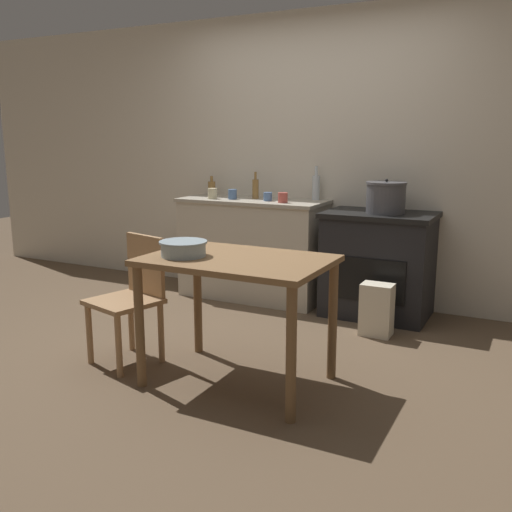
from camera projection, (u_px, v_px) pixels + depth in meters
name	position (u px, v px, depth m)	size (l,w,h in m)	color
ground_plane	(229.00, 349.00, 4.02)	(14.00, 14.00, 0.00)	brown
wall_back	(315.00, 158.00, 5.13)	(8.00, 0.07, 2.55)	beige
counter_cabinet	(253.00, 249.00, 5.24)	(1.34, 0.58, 0.91)	beige
stove	(378.00, 264.00, 4.71)	(0.88, 0.62, 0.87)	black
work_table	(237.00, 277.00, 3.35)	(1.07, 0.72, 0.78)	olive
chair	(132.00, 295.00, 3.74)	(0.49, 0.49, 0.83)	#A87F56
flour_sack	(377.00, 310.00, 4.26)	(0.23, 0.16, 0.40)	beige
stock_pot	(386.00, 198.00, 4.54)	(0.32, 0.32, 0.27)	#4C4C51
mixing_bowl_large	(183.00, 248.00, 3.36)	(0.28, 0.28, 0.09)	#93A8B2
bottle_far_left	(255.00, 188.00, 5.17)	(0.06, 0.06, 0.24)	olive
bottle_left	(212.00, 188.00, 5.47)	(0.07, 0.07, 0.18)	olive
bottle_mid_left	(316.00, 187.00, 5.07)	(0.07, 0.07, 0.30)	silver
cup_center_left	(213.00, 194.00, 5.17)	(0.08, 0.08, 0.09)	beige
cup_center	(283.00, 198.00, 4.87)	(0.08, 0.08, 0.09)	#B74C42
cup_center_right	(232.00, 194.00, 5.14)	(0.08, 0.08, 0.09)	#4C6B99
cup_mid_right	(268.00, 197.00, 5.00)	(0.08, 0.08, 0.08)	#4C6B99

